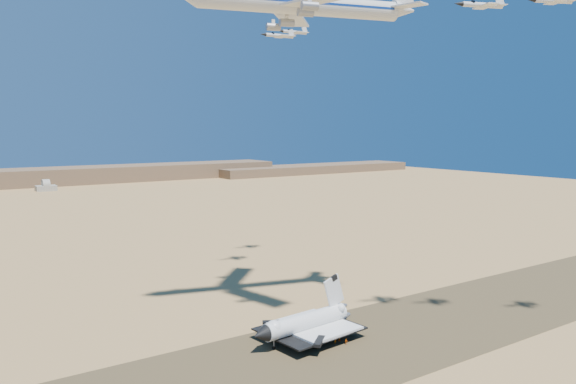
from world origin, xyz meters
TOP-DOWN VIEW (x-y plane):
  - ground at (0.00, 0.00)m, footprint 1200.00×1200.00m
  - runway at (0.00, 0.00)m, footprint 600.00×50.00m
  - ridgeline at (65.32, 527.31)m, footprint 960.00×90.00m
  - shuttle at (19.65, 11.55)m, footprint 35.96×24.21m
  - carrier_747 at (28.72, 30.01)m, footprint 77.53×58.02m
  - crew_a at (24.93, 4.01)m, footprint 0.65×0.78m
  - crew_b at (27.11, 4.69)m, footprint 0.88×0.98m
  - crew_c at (27.19, 1.84)m, footprint 0.94×1.12m
  - chase_jet_a at (63.45, -12.74)m, footprint 15.40×9.10m
  - chase_jet_b at (77.38, -25.67)m, footprint 13.60×8.44m
  - chase_jet_d at (51.80, 73.70)m, footprint 15.07×8.34m
  - chase_jet_e at (70.83, 90.33)m, footprint 14.72×8.09m

SIDE VIEW (x-z plane):
  - ground at x=0.00m, z-range 0.00..0.00m
  - runway at x=0.00m, z-range 0.00..0.06m
  - crew_c at x=27.19m, z-range 0.06..1.77m
  - crew_b at x=27.11m, z-range 0.06..1.82m
  - crew_a at x=24.93m, z-range 0.06..1.89m
  - shuttle at x=19.65m, z-range -4.08..13.58m
  - ridgeline at x=65.32m, z-range -1.37..16.63m
  - chase_jet_a at x=63.45m, z-range 94.65..98.61m
  - chase_jet_b at x=77.38m, z-range 95.41..98.95m
  - chase_jet_d at x=51.80m, z-range 96.66..100.43m
  - carrier_747 at x=28.72m, z-range 90.45..109.81m
  - chase_jet_e at x=70.83m, z-range 102.17..105.84m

